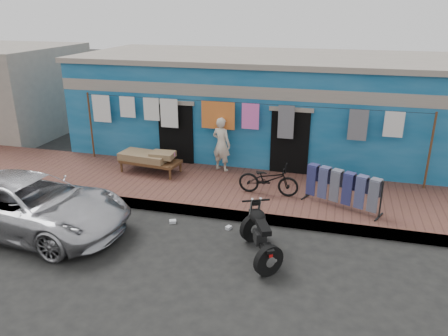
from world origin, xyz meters
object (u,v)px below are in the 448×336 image
Objects in this scene: seated_person at (221,144)px; motorcycle at (261,233)px; bicycle at (269,176)px; car at (30,204)px; jeans_rack at (342,189)px; charpoy at (151,162)px.

motorcycle is (1.94, -4.06, -0.52)m from seated_person.
bicycle is (1.65, -1.40, -0.30)m from seated_person.
motorcycle is at bearing 133.43° from seated_person.
motorcycle is at bearing -83.50° from car.
motorcycle is 0.89× the size of jeans_rack.
seated_person is at bearing 50.99° from bicycle.
jeans_rack is (3.50, -1.71, -0.33)m from seated_person.
car reaches higher than jeans_rack.
charpoy is at bearing 37.37° from seated_person.
seated_person is at bearing 19.55° from charpoy.
seated_person is 0.84× the size of charpoy.
car is 2.46× the size of charpoy.
jeans_rack is (1.56, 2.35, 0.19)m from motorcycle.
motorcycle is 5.16m from charpoy.
bicycle is 1.88m from jeans_rack.
motorcycle is 0.92× the size of charpoy.
bicycle is at bearing 170.54° from jeans_rack.
seated_person is at bearing -33.79° from car.
bicycle is at bearing 157.54° from seated_person.
seated_person is (3.32, 4.30, 0.40)m from car.
charpoy is (1.34, 3.60, -0.10)m from car.
jeans_rack is (1.85, -0.31, -0.02)m from bicycle.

